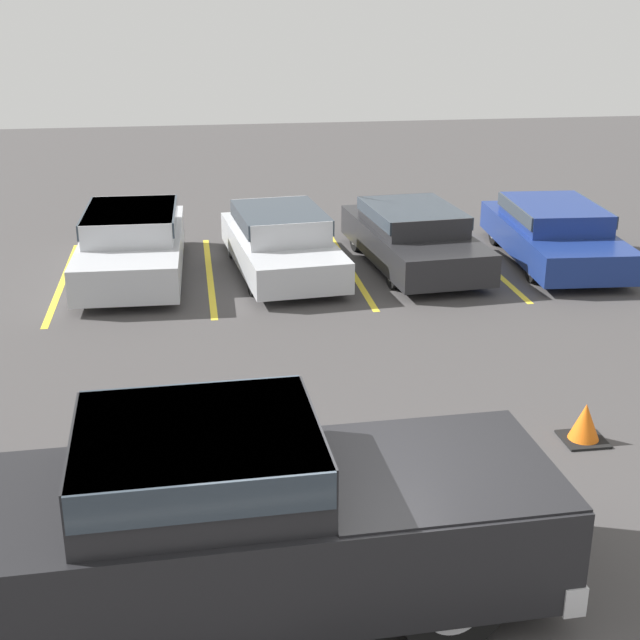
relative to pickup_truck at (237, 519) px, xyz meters
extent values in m
plane|color=#423F3F|center=(0.84, 0.15, -0.90)|extent=(60.00, 60.00, 0.00)
cube|color=yellow|center=(-2.70, 9.91, -0.90)|extent=(0.12, 5.07, 0.01)
cube|color=yellow|center=(0.05, 9.91, -0.90)|extent=(0.12, 5.07, 0.01)
cube|color=yellow|center=(2.80, 9.91, -0.90)|extent=(0.12, 5.07, 0.01)
cube|color=yellow|center=(5.55, 9.91, -0.90)|extent=(0.12, 5.07, 0.01)
cube|color=yellow|center=(8.30, 9.91, -0.90)|extent=(0.12, 5.07, 0.01)
cube|color=black|center=(-0.02, 0.00, -0.15)|extent=(5.67, 2.07, 0.96)
cube|color=black|center=(-0.30, -0.01, 0.62)|extent=(2.07, 1.81, 0.57)
cube|color=#2D3842|center=(-0.30, -0.01, 0.75)|extent=(2.04, 1.87, 0.31)
cube|color=black|center=(1.75, 0.05, 0.28)|extent=(2.13, 1.89, 0.14)
cube|color=silver|center=(2.71, 0.08, -0.51)|extent=(0.26, 1.95, 0.28)
cylinder|color=black|center=(1.64, 0.81, -0.45)|extent=(0.91, 0.36, 0.90)
cylinder|color=#ADADB2|center=(1.64, 0.81, -0.45)|extent=(0.51, 0.37, 0.50)
cylinder|color=black|center=(1.69, -0.71, -0.45)|extent=(0.91, 0.36, 0.90)
cylinder|color=#ADADB2|center=(1.69, -0.71, -0.45)|extent=(0.51, 0.37, 0.50)
cylinder|color=black|center=(-1.73, 0.71, -0.45)|extent=(0.91, 0.36, 0.90)
cylinder|color=#ADADB2|center=(-1.73, 0.71, -0.45)|extent=(0.51, 0.37, 0.50)
cube|color=#B7BABF|center=(-1.38, 10.10, -0.42)|extent=(1.96, 4.66, 0.64)
cube|color=#B7BABF|center=(-1.37, 10.19, 0.14)|extent=(1.68, 2.44, 0.47)
cube|color=#2D3842|center=(-1.37, 10.19, 0.23)|extent=(1.75, 2.39, 0.28)
cylinder|color=black|center=(-0.62, 8.74, -0.60)|extent=(0.25, 0.61, 0.60)
cylinder|color=#ADADB2|center=(-0.62, 8.74, -0.60)|extent=(0.25, 0.34, 0.33)
cylinder|color=black|center=(-2.20, 8.78, -0.60)|extent=(0.25, 0.61, 0.60)
cylinder|color=#ADADB2|center=(-2.20, 8.78, -0.60)|extent=(0.25, 0.34, 0.33)
cylinder|color=black|center=(-0.55, 11.42, -0.60)|extent=(0.25, 0.61, 0.60)
cylinder|color=#ADADB2|center=(-0.55, 11.42, -0.60)|extent=(0.25, 0.34, 0.33)
cylinder|color=black|center=(-2.14, 11.46, -0.60)|extent=(0.25, 0.61, 0.60)
cylinder|color=#ADADB2|center=(-2.14, 11.46, -0.60)|extent=(0.25, 0.34, 0.33)
cube|color=#B7BABF|center=(1.45, 9.90, -0.46)|extent=(2.12, 4.42, 0.56)
cube|color=#B7BABF|center=(1.44, 9.98, 0.07)|extent=(1.72, 2.35, 0.48)
cube|color=#2D3842|center=(1.44, 9.98, 0.16)|extent=(1.79, 2.32, 0.29)
cylinder|color=black|center=(2.29, 8.74, -0.60)|extent=(0.28, 0.62, 0.60)
cylinder|color=#ADADB2|center=(2.29, 8.74, -0.60)|extent=(0.27, 0.35, 0.33)
cylinder|color=black|center=(0.84, 8.60, -0.60)|extent=(0.28, 0.62, 0.60)
cylinder|color=#ADADB2|center=(0.84, 8.60, -0.60)|extent=(0.27, 0.35, 0.33)
cylinder|color=black|center=(2.06, 11.20, -0.60)|extent=(0.28, 0.62, 0.60)
cylinder|color=#ADADB2|center=(2.06, 11.20, -0.60)|extent=(0.27, 0.35, 0.33)
cylinder|color=black|center=(0.60, 11.06, -0.60)|extent=(0.28, 0.62, 0.60)
cylinder|color=#ADADB2|center=(0.60, 11.06, -0.60)|extent=(0.27, 0.35, 0.33)
cube|color=#232326|center=(4.07, 9.94, -0.43)|extent=(2.14, 4.53, 0.59)
cube|color=#232326|center=(4.06, 10.03, 0.07)|extent=(1.75, 2.41, 0.41)
cube|color=#2D3842|center=(4.06, 10.03, 0.15)|extent=(1.82, 2.37, 0.24)
cylinder|color=black|center=(4.94, 8.74, -0.59)|extent=(0.26, 0.63, 0.62)
cylinder|color=#ADADB2|center=(4.94, 8.74, -0.59)|extent=(0.24, 0.36, 0.34)
cylinder|color=black|center=(3.40, 8.61, -0.59)|extent=(0.26, 0.63, 0.62)
cylinder|color=#ADADB2|center=(3.40, 8.61, -0.59)|extent=(0.24, 0.36, 0.34)
cylinder|color=black|center=(4.73, 11.28, -0.59)|extent=(0.26, 0.63, 0.62)
cylinder|color=#ADADB2|center=(4.73, 11.28, -0.59)|extent=(0.24, 0.36, 0.34)
cylinder|color=black|center=(3.19, 11.15, -0.59)|extent=(0.26, 0.63, 0.62)
cylinder|color=#ADADB2|center=(3.19, 11.15, -0.59)|extent=(0.24, 0.36, 0.34)
cube|color=navy|center=(6.94, 9.83, -0.45)|extent=(2.11, 4.64, 0.57)
cube|color=navy|center=(6.94, 9.92, 0.05)|extent=(1.75, 2.45, 0.42)
cube|color=#2D3842|center=(6.94, 9.92, 0.13)|extent=(1.82, 2.41, 0.25)
cylinder|color=black|center=(7.63, 8.46, -0.59)|extent=(0.27, 0.63, 0.62)
cylinder|color=#ADADB2|center=(7.63, 8.46, -0.59)|extent=(0.26, 0.36, 0.34)
cylinder|color=black|center=(6.07, 8.57, -0.59)|extent=(0.27, 0.63, 0.62)
cylinder|color=#ADADB2|center=(6.07, 8.57, -0.59)|extent=(0.26, 0.36, 0.34)
cylinder|color=black|center=(7.80, 11.09, -0.59)|extent=(0.27, 0.63, 0.62)
cylinder|color=#ADADB2|center=(7.80, 11.09, -0.59)|extent=(0.26, 0.36, 0.34)
cylinder|color=black|center=(6.24, 11.19, -0.59)|extent=(0.27, 0.63, 0.62)
cylinder|color=#ADADB2|center=(6.24, 11.19, -0.59)|extent=(0.26, 0.36, 0.34)
cube|color=black|center=(4.34, 2.49, -0.89)|extent=(0.52, 0.52, 0.03)
cone|color=orange|center=(4.34, 2.49, -0.66)|extent=(0.40, 0.40, 0.49)
camera|label=1|loc=(-0.26, -6.59, 4.27)|focal=50.00mm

